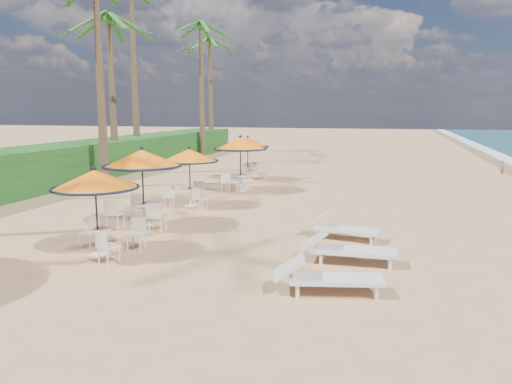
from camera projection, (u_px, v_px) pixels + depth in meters
ground at (308, 280)px, 10.25m from camera, size 160.00×160.00×0.00m
scrub_hedge at (68, 163)px, 24.06m from camera, size 3.00×40.00×1.80m
station_0 at (98, 190)px, 11.80m from camera, size 2.06×2.06×2.15m
station_1 at (141, 168)px, 14.56m from camera, size 2.31×2.31×2.41m
station_2 at (189, 163)px, 17.71m from camera, size 2.08×2.08×2.17m
station_3 at (239, 150)px, 21.01m from camera, size 2.29×2.36×2.39m
station_4 at (249, 147)px, 24.47m from camera, size 2.10×2.13×2.19m
lounger_near at (324, 276)px, 9.44m from camera, size 2.15×1.07×0.74m
lounger_mid at (346, 248)px, 11.30m from camera, size 2.16×0.73×0.77m
lounger_far at (340, 227)px, 13.43m from camera, size 2.09×1.00×0.72m
palm_4 at (109, 29)px, 25.71m from camera, size 5.00×5.00×8.28m
palm_6 at (201, 33)px, 34.51m from camera, size 5.00×5.00×9.46m
palm_7 at (210, 47)px, 38.56m from camera, size 5.00×5.00×8.94m
person at (502, 167)px, 26.57m from camera, size 0.29×0.35×0.81m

